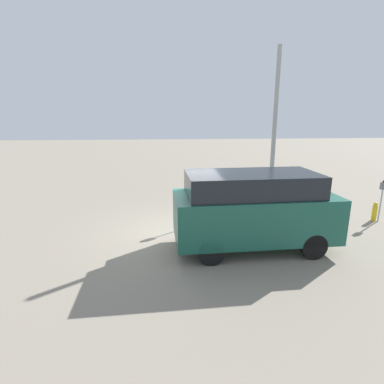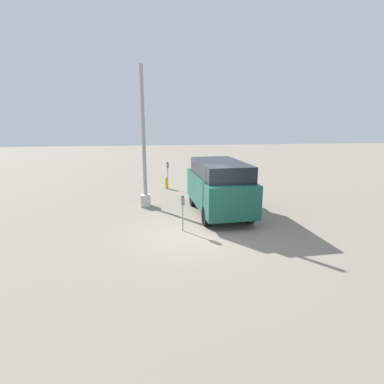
% 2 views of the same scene
% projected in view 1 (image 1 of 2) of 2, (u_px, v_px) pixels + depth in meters
% --- Properties ---
extents(ground_plane, '(80.00, 80.00, 0.00)m').
position_uv_depth(ground_plane, '(180.00, 234.00, 9.84)').
color(ground_plane, gray).
extents(parking_meter_near, '(0.21, 0.13, 1.31)m').
position_uv_depth(parking_meter_near, '(186.00, 201.00, 10.11)').
color(parking_meter_near, '#9E9EA3').
rests_on(parking_meter_near, ground).
extents(parking_meter_far, '(0.21, 0.13, 1.55)m').
position_uv_depth(parking_meter_far, '(383.00, 191.00, 10.73)').
color(parking_meter_far, '#9E9EA3').
rests_on(parking_meter_far, ground).
extents(lamp_post, '(0.44, 0.44, 6.18)m').
position_uv_depth(lamp_post, '(272.00, 160.00, 11.40)').
color(lamp_post, beige).
rests_on(lamp_post, ground).
extents(parked_van, '(4.61, 2.11, 2.24)m').
position_uv_depth(parked_van, '(254.00, 208.00, 8.52)').
color(parked_van, '#195142').
rests_on(parked_van, ground).
extents(fire_hydrant, '(0.17, 0.17, 0.70)m').
position_uv_depth(fire_hydrant, '(375.00, 212.00, 11.00)').
color(fire_hydrant, gold).
rests_on(fire_hydrant, ground).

